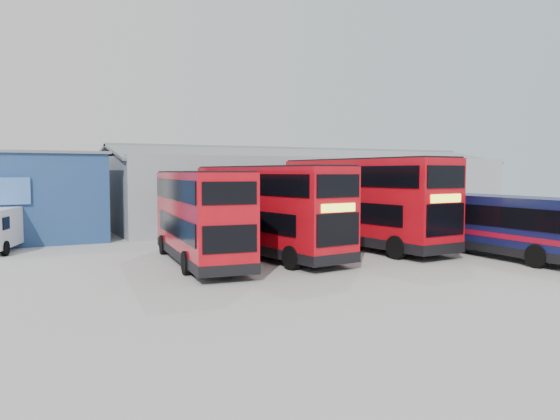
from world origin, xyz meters
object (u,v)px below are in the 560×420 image
object	(u,v)px
double_decker_right	(363,203)
single_decker_blue	(501,226)
double_decker_left	(200,218)
maintenance_shed	(305,189)
double_decker_centre	(268,212)

from	to	relation	value
double_decker_right	single_decker_blue	size ratio (longest dim) A/B	1.06
double_decker_left	single_decker_blue	world-z (taller)	double_decker_left
maintenance_shed	double_decker_left	xyz separation A→B (m)	(-13.75, -14.89, -0.60)
double_decker_centre	double_decker_left	bearing A→B (deg)	179.86
double_decker_left	single_decker_blue	bearing A→B (deg)	167.35
maintenance_shed	double_decker_right	distance (m)	14.65
double_decker_centre	single_decker_blue	xyz separation A→B (m)	(9.78, -4.95, -0.70)
maintenance_shed	double_decker_left	size ratio (longest dim) A/B	3.15
maintenance_shed	double_decker_centre	world-z (taller)	maintenance_shed
double_decker_left	double_decker_right	world-z (taller)	double_decker_right
single_decker_blue	double_decker_right	bearing A→B (deg)	-51.94
double_decker_left	double_decker_right	bearing A→B (deg)	-168.11
double_decker_right	maintenance_shed	bearing A→B (deg)	67.34
double_decker_right	single_decker_blue	world-z (taller)	double_decker_right
double_decker_left	double_decker_centre	size ratio (longest dim) A/B	0.94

